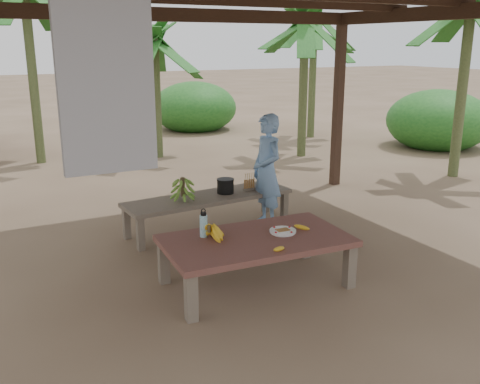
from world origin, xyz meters
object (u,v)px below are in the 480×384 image
work_table (256,244)px  water_flask (204,225)px  bench (209,200)px  plate (283,231)px  ripe_banana_bunch (209,232)px  cooking_pot (225,186)px  woman (267,171)px

work_table → water_flask: water_flask is taller
bench → work_table: bearing=-103.2°
work_table → plate: plate is taller
plate → ripe_banana_bunch: bearing=167.7°
water_flask → cooking_pot: water_flask is taller
bench → cooking_pot: 0.29m
bench → plate: plate is taller
bench → water_flask: (-0.71, -1.46, 0.23)m
work_table → plate: 0.31m
work_table → plate: size_ratio=6.98×
bench → cooking_pot: bearing=0.2°
water_flask → cooking_pot: bearing=57.3°
work_table → bench: 1.75m
work_table → water_flask: 0.55m
ripe_banana_bunch → cooking_pot: ripe_banana_bunch is taller
work_table → water_flask: (-0.44, 0.27, 0.19)m
work_table → woman: woman is taller
cooking_pot → woman: bearing=-22.9°
bench → cooking_pot: size_ratio=10.42×
work_table → ripe_banana_bunch: 0.48m
cooking_pot → ripe_banana_bunch: bearing=-120.6°
plate → woman: bearing=65.4°
ripe_banana_bunch → woman: woman is taller
plate → woman: size_ratio=0.18×
ripe_banana_bunch → water_flask: water_flask is taller
water_flask → woman: 1.93m
water_flask → bench: bearing=64.2°
plate → water_flask: bearing=160.0°
bench → woman: bearing=-18.7°
bench → plate: size_ratio=8.43×
bench → ripe_banana_bunch: 1.73m
cooking_pot → work_table: bearing=-106.4°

